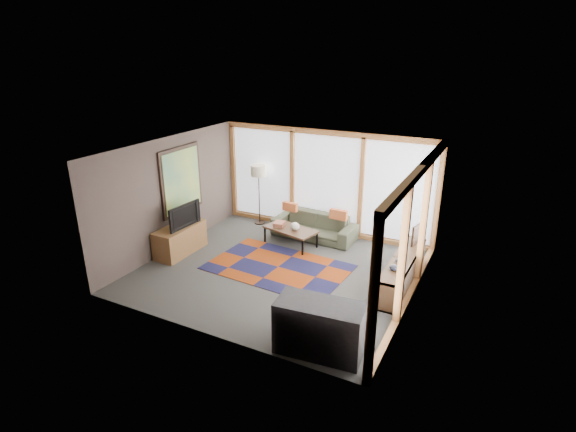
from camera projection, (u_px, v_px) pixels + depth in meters
The scene contains 17 objects.
ground at pixel (279, 271), 9.47m from camera, with size 5.50×5.50×0.00m, color #323230.
room_envelope at pixel (313, 197), 9.18m from camera, with size 5.52×5.02×2.62m.
rug at pixel (278, 267), 9.61m from camera, with size 2.90×1.87×0.01m, color maroon.
sofa at pixel (314, 226), 11.02m from camera, with size 2.05×0.80×0.60m, color #2F3525.
pillow_left at pixel (290, 207), 11.14m from camera, with size 0.39×0.12×0.21m, color #B55429.
pillow_right at pixel (338, 214), 10.59m from camera, with size 0.42×0.13×0.23m, color #B55429.
floor_lamp at pixel (259, 195), 11.74m from camera, with size 0.40×0.40×1.59m, color #2F2017, non-canonical shape.
coffee_table at pixel (291, 237), 10.64m from camera, with size 1.24×0.62×0.41m, color #362416, non-canonical shape.
book_stack at pixel (279, 224), 10.71m from camera, with size 0.23×0.29×0.10m, color brown.
vase at pixel (295, 226), 10.45m from camera, with size 0.22×0.22×0.19m, color beige.
bookshelf at pixel (402, 272), 8.82m from camera, with size 0.42×2.30×0.58m, color #362416, non-canonical shape.
bowl_a at pixel (395, 268), 8.24m from camera, with size 0.19×0.19×0.10m, color black.
bowl_b at pixel (399, 261), 8.53m from camera, with size 0.15×0.15×0.08m, color black.
shelf_picture at pixel (416, 235), 9.25m from camera, with size 0.04×0.33×0.43m, color black.
tv_console at pixel (180, 240), 10.19m from camera, with size 0.54×1.29×0.64m, color brown.
television at pixel (182, 215), 9.99m from camera, with size 0.94×0.12×0.54m, color black.
bar_counter at pixel (320, 328), 6.83m from camera, with size 1.34×0.62×0.85m, color black.
Camera 1 is at (4.00, -7.44, 4.43)m, focal length 28.00 mm.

